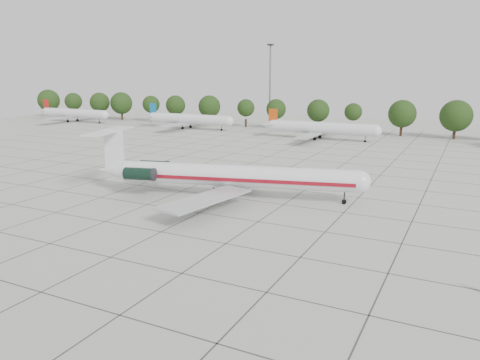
{
  "coord_description": "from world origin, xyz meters",
  "views": [
    {
      "loc": [
        29.4,
        -47.34,
        17.06
      ],
      "look_at": [
        3.2,
        4.79,
        3.5
      ],
      "focal_mm": 35.0,
      "sensor_mm": 36.0,
      "label": 1
    }
  ],
  "objects": [
    {
      "name": "main_airliner",
      "position": [
        -0.97,
        7.59,
        3.18
      ],
      "size": [
        37.87,
        29.2,
        9.01
      ],
      "rotation": [
        0.0,
        0.0,
        0.26
      ],
      "color": "silver",
      "rests_on": "ground"
    },
    {
      "name": "bg_airliner_a",
      "position": [
        -95.14,
        72.18,
        2.91
      ],
      "size": [
        28.24,
        27.2,
        7.4
      ],
      "color": "silver",
      "rests_on": "ground"
    },
    {
      "name": "apron_joints",
      "position": [
        0.0,
        15.0,
        0.01
      ],
      "size": [
        170.0,
        170.0,
        0.02
      ],
      "primitive_type": "cube",
      "color": "#383838",
      "rests_on": "ground"
    },
    {
      "name": "floodlight_mast",
      "position": [
        -30.0,
        92.0,
        14.28
      ],
      "size": [
        1.6,
        1.6,
        25.45
      ],
      "color": "slate",
      "rests_on": "ground"
    },
    {
      "name": "bg_airliner_c",
      "position": [
        -5.79,
        68.73,
        2.91
      ],
      "size": [
        28.24,
        27.2,
        7.4
      ],
      "color": "silver",
      "rests_on": "ground"
    },
    {
      "name": "bg_airliner_b",
      "position": [
        -48.62,
        73.04,
        2.91
      ],
      "size": [
        28.24,
        27.2,
        7.4
      ],
      "color": "silver",
      "rests_on": "ground"
    },
    {
      "name": "tree_line",
      "position": [
        -11.68,
        85.0,
        5.98
      ],
      "size": [
        249.86,
        8.44,
        10.22
      ],
      "color": "#332114",
      "rests_on": "ground"
    },
    {
      "name": "ground",
      "position": [
        0.0,
        0.0,
        0.0
      ],
      "size": [
        260.0,
        260.0,
        0.0
      ],
      "primitive_type": "plane",
      "color": "#B8B8B0",
      "rests_on": "ground"
    }
  ]
}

